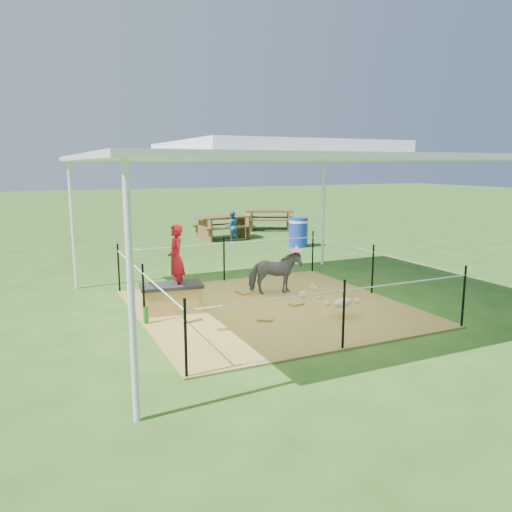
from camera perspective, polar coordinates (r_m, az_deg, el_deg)
name	(u,v)px	position (r m, az deg, el deg)	size (l,w,h in m)	color
ground	(270,308)	(8.99, 1.62, -5.97)	(90.00, 90.00, 0.00)	#2D5919
hay_patch	(270,307)	(8.99, 1.62, -5.88)	(4.60, 4.60, 0.03)	brown
canopy_tent	(271,155)	(8.63, 1.72, 11.45)	(6.30, 6.30, 2.90)	silver
rope_fence	(270,273)	(8.83, 1.65, -1.96)	(4.54, 4.54, 1.00)	black
straw_bale	(172,299)	(8.74, -9.62, -4.91)	(0.98, 0.49, 0.44)	#A3783B
dark_cloth	(171,286)	(8.67, -9.66, -3.35)	(1.05, 0.55, 0.05)	black
woman	(176,253)	(8.59, -9.14, 0.35)	(0.43, 0.28, 1.18)	#AE111F
green_bottle	(146,315)	(8.21, -12.47, -6.61)	(0.08, 0.08, 0.27)	#196D18
pony	(275,273)	(9.75, 2.17, -1.92)	(0.46, 1.00, 0.85)	#4B4B50
pink_hat	(275,248)	(9.66, 2.19, 0.89)	(0.26, 0.26, 0.12)	pink
foal	(343,301)	(8.44, 9.89, -5.09)	(0.97, 0.54, 0.54)	beige
trash_barrel	(298,232)	(15.61, 4.86, 2.73)	(0.58, 0.58, 0.91)	#1737AC
picnic_table_near	(223,228)	(17.29, -3.83, 3.26)	(1.83, 1.32, 0.76)	#50341B
picnic_table_far	(270,220)	(19.60, 1.59, 4.14)	(1.85, 1.34, 0.77)	brown
distant_person	(232,226)	(16.73, -2.78, 3.44)	(0.49, 0.38, 1.00)	#2D67A9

